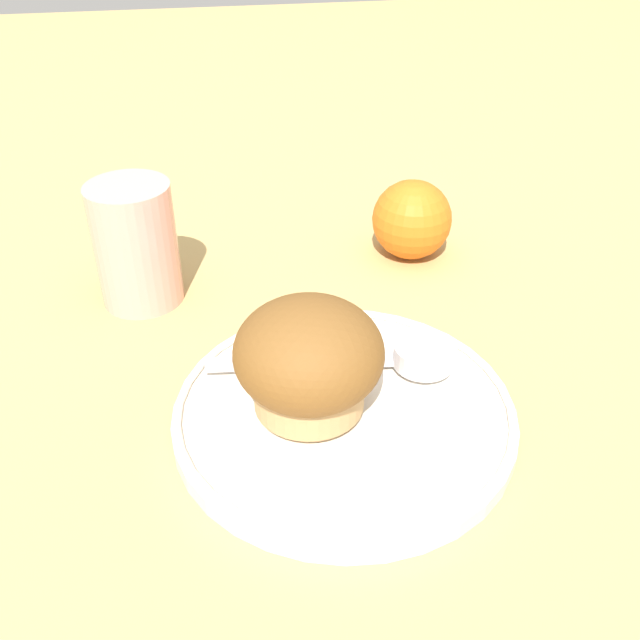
{
  "coord_description": "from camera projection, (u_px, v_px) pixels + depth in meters",
  "views": [
    {
      "loc": [
        -0.1,
        -0.4,
        0.36
      ],
      "look_at": [
        -0.02,
        0.04,
        0.06
      ],
      "focal_mm": 40.0,
      "sensor_mm": 36.0,
      "label": 1
    }
  ],
  "objects": [
    {
      "name": "juice_glass",
      "position": [
        136.0,
        245.0,
        0.63
      ],
      "size": [
        0.07,
        0.07,
        0.11
      ],
      "color": "#E5998C",
      "rests_on": "ground_plane"
    },
    {
      "name": "ground_plane",
      "position": [
        359.0,
        405.0,
        0.54
      ],
      "size": [
        3.0,
        3.0,
        0.0
      ],
      "primitive_type": "plane",
      "color": "tan"
    },
    {
      "name": "muffin",
      "position": [
        309.0,
        360.0,
        0.49
      ],
      "size": [
        0.1,
        0.1,
        0.08
      ],
      "color": "tan",
      "rests_on": "plate"
    },
    {
      "name": "orange_fruit",
      "position": [
        412.0,
        220.0,
        0.71
      ],
      "size": [
        0.08,
        0.08,
        0.08
      ],
      "color": "orange",
      "rests_on": "ground_plane"
    },
    {
      "name": "berry_pair",
      "position": [
        337.0,
        344.0,
        0.56
      ],
      "size": [
        0.03,
        0.02,
        0.02
      ],
      "color": "#B7192D",
      "rests_on": "plate"
    },
    {
      "name": "cream_ramekin",
      "position": [
        424.0,
        354.0,
        0.55
      ],
      "size": [
        0.05,
        0.05,
        0.02
      ],
      "color": "silver",
      "rests_on": "plate"
    },
    {
      "name": "butter_knife",
      "position": [
        325.0,
        361.0,
        0.55
      ],
      "size": [
        0.18,
        0.04,
        0.0
      ],
      "rotation": [
        0.0,
        0.0,
        -0.13
      ],
      "color": "#B7B7BC",
      "rests_on": "plate"
    },
    {
      "name": "plate",
      "position": [
        344.0,
        412.0,
        0.52
      ],
      "size": [
        0.25,
        0.25,
        0.02
      ],
      "color": "silver",
      "rests_on": "ground_plane"
    }
  ]
}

